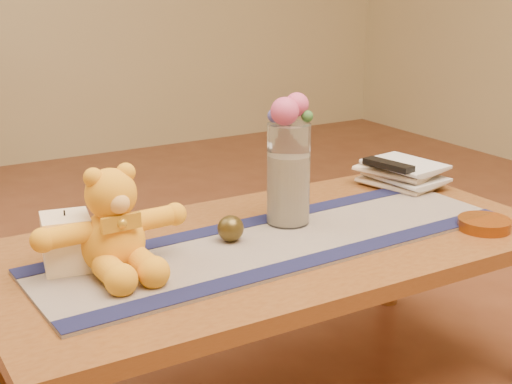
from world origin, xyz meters
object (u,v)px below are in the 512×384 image
glass_vase (288,174)px  book_bottom (384,188)px  tv_remote (388,165)px  pillar_candle (67,242)px  amber_dish (484,224)px  teddy_bear (112,221)px  bronze_ball (231,228)px

glass_vase → book_bottom: glass_vase is taller
tv_remote → pillar_candle: bearing=174.2°
glass_vase → tv_remote: 0.42m
glass_vase → amber_dish: glass_vase is taller
pillar_candle → tv_remote: 0.99m
teddy_bear → glass_vase: (0.49, 0.05, 0.02)m
tv_remote → amber_dish: tv_remote is taller
bronze_ball → amber_dish: 0.65m
teddy_bear → book_bottom: size_ratio=1.46×
teddy_bear → tv_remote: bearing=7.0°
teddy_bear → book_bottom: (0.89, 0.15, -0.11)m
teddy_bear → bronze_ball: (0.30, 0.01, -0.08)m
tv_remote → glass_vase: bearing=-178.8°
glass_vase → tv_remote: bearing=12.2°
glass_vase → bronze_ball: bearing=-168.2°
bronze_ball → book_bottom: size_ratio=0.29×
glass_vase → bronze_ball: (-0.19, -0.04, -0.10)m
bronze_ball → tv_remote: size_ratio=0.40×
pillar_candle → amber_dish: size_ratio=0.91×
pillar_candle → bronze_ball: pillar_candle is taller
teddy_bear → tv_remote: teddy_bear is taller
pillar_candle → tv_remote: bearing=5.1°
pillar_candle → glass_vase: 0.58m
tv_remote → amber_dish: (0.01, -0.37, -0.07)m
bronze_ball → glass_vase: bearing=11.8°
bronze_ball → teddy_bear: bearing=-177.4°
teddy_bear → pillar_candle: 0.11m
pillar_candle → bronze_ball: bearing=-5.9°
teddy_bear → bronze_ball: bearing=0.7°
bronze_ball → amber_dish: bronze_ball is taller
book_bottom → tv_remote: (0.00, -0.01, 0.07)m
glass_vase → amber_dish: 0.52m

